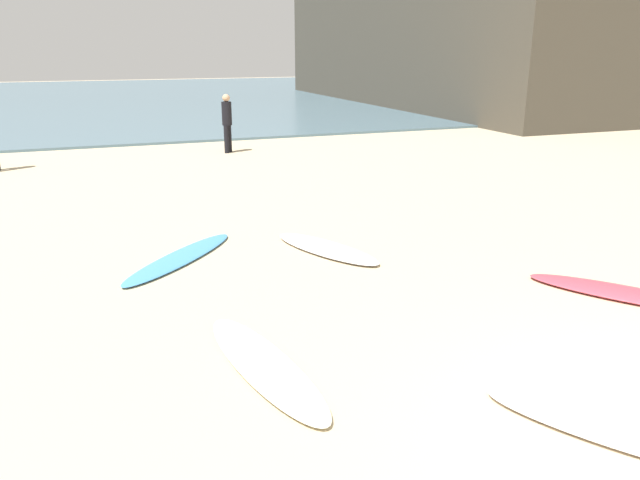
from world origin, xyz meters
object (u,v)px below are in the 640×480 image
surfboard_0 (264,365)px  surfboard_3 (627,294)px  surfboard_2 (326,248)px  surfboard_4 (617,431)px  beachgoer_mid (227,120)px  surfboard_1 (180,258)px

surfboard_0 → surfboard_3: (4.61, 0.08, 0.00)m
surfboard_2 → surfboard_4: (0.43, -5.04, -0.00)m
surfboard_4 → beachgoer_mid: beachgoer_mid is taller
surfboard_1 → surfboard_2: 2.13m
surfboard_0 → surfboard_4: bearing=-50.0°
surfboard_0 → surfboard_2: bearing=50.0°
surfboard_1 → surfboard_0: bearing=-42.0°
surfboard_0 → surfboard_1: surfboard_0 is taller
surfboard_4 → beachgoer_mid: size_ratio=1.26×
surfboard_4 → surfboard_3: bearing=-172.4°
surfboard_2 → surfboard_4: 5.06m
surfboard_3 → surfboard_4: size_ratio=1.11×
surfboard_2 → surfboard_3: (2.76, -2.96, -0.00)m
beachgoer_mid → surfboard_1: bearing=-162.0°
surfboard_1 → surfboard_4: bearing=-21.2°
surfboard_3 → beachgoer_mid: (-2.05, 12.34, 0.88)m
surfboard_1 → beachgoer_mid: bearing=116.6°
surfboard_2 → beachgoer_mid: size_ratio=1.23×
surfboard_1 → surfboard_2: size_ratio=1.22×
surfboard_0 → beachgoer_mid: beachgoer_mid is taller
surfboard_0 → beachgoer_mid: 12.71m
surfboard_2 → beachgoer_mid: (0.71, 9.38, 0.87)m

